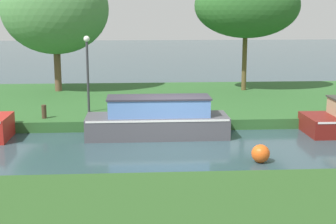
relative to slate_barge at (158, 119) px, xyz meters
name	(u,v)px	position (x,y,z in m)	size (l,w,h in m)	color
ground_plane	(176,145)	(0.56, -1.20, -0.63)	(120.00, 120.00, 0.00)	#2D454C
riverbank_far	(164,102)	(0.56, 5.80, -0.43)	(72.00, 10.00, 0.40)	#2C5B29
slate_barge	(158,119)	(0.00, 0.00, 0.00)	(5.06, 1.59, 1.47)	#4B4A50
willow_tree_left	(55,9)	(-4.75, 8.14, 3.91)	(5.36, 4.23, 6.41)	brown
willow_tree_centre	(248,6)	(4.84, 7.54, 4.05)	(5.33, 3.35, 5.90)	brown
lamp_post	(87,65)	(-2.69, 2.67, 1.69)	(0.24, 0.24, 3.08)	#333338
mooring_post_far	(44,112)	(-4.29, 1.54, 0.03)	(0.18, 0.18, 0.52)	#423020
channel_buoy	(261,154)	(2.93, -3.30, -0.36)	(0.55, 0.55, 0.55)	#E55919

